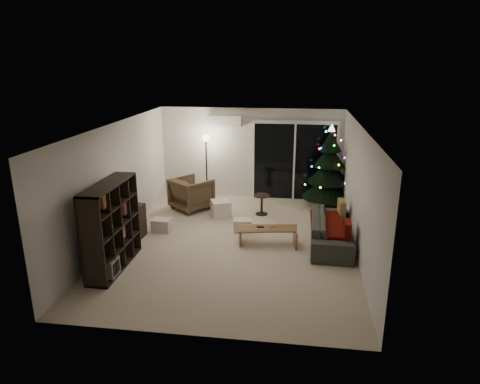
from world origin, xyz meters
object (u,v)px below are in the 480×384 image
Objects in this scene: media_cabinet at (125,227)px; sofa at (331,230)px; armchair at (191,194)px; christmas_tree at (329,166)px; coffee_table at (267,236)px; bookshelf at (101,226)px.

media_cabinet is 4.34m from sofa.
armchair is at bearing 74.46° from media_cabinet.
media_cabinet is at bearing -145.07° from christmas_tree.
armchair is 2.94m from coffee_table.
bookshelf reaches higher than coffee_table.
bookshelf reaches higher than sofa.
christmas_tree reaches higher than media_cabinet.
bookshelf is at bearing -136.81° from christmas_tree.
christmas_tree reaches higher than bookshelf.
bookshelf is at bearing 114.01° from armchair.
coffee_table is at bearing 0.71° from bookshelf.
armchair is (0.84, 2.35, 0.05)m from media_cabinet.
coffee_table is at bearing 101.97° from sofa.
coffee_table is 0.56× the size of christmas_tree.
coffee_table is (2.13, -2.01, -0.22)m from armchair.
christmas_tree is (0.06, 2.47, 0.79)m from sofa.
media_cabinet is 5.37m from christmas_tree.
bookshelf is 4.63m from sofa.
media_cabinet reaches higher than sofa.
media_cabinet is 1.28× the size of armchair.
sofa is (4.30, 1.63, -0.51)m from bookshelf.
coffee_table is at bearing -117.17° from christmas_tree.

